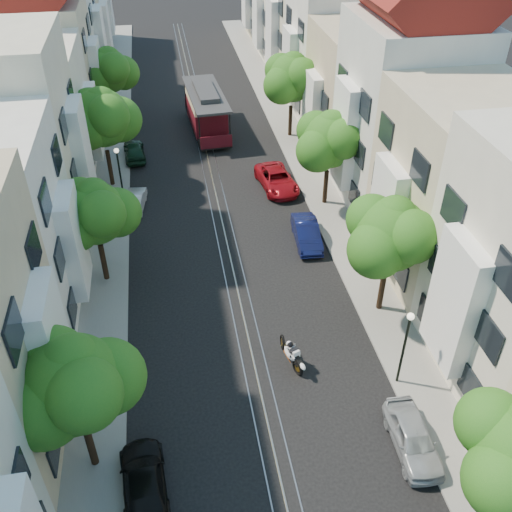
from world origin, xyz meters
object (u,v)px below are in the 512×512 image
tree_w_d (109,72)px  cable_car (206,108)px  lamp_west (119,168)px  tree_e_c (330,142)px  tree_e_d (293,79)px  parked_car_w_near (144,481)px  lamp_east (406,338)px  tree_e_b (392,236)px  sportbike_rider (291,354)px  parked_car_e_far (277,180)px  tree_w_b (95,214)px  parked_car_w_far (134,150)px  tree_w_a (75,386)px  parked_car_e_near (413,438)px  tree_w_c (103,119)px  parked_car_e_mid (307,233)px  parked_car_w_mid (134,201)px

tree_w_d → cable_car: 8.53m
lamp_west → tree_e_c: bearing=-8.5°
tree_e_d → parked_car_w_near: size_ratio=1.62×
lamp_east → lamp_west: (-12.60, 18.00, 0.00)m
tree_e_c → lamp_west: size_ratio=1.57×
tree_e_b → tree_e_c: (-0.00, 11.00, -0.13)m
parked_car_w_near → sportbike_rider: bearing=-146.4°
tree_w_d → parked_car_e_far: tree_w_d is taller
tree_e_d → lamp_west: tree_e_d is taller
tree_e_b → cable_car: (-6.76, 24.23, -2.73)m
tree_w_b → parked_car_w_far: size_ratio=1.62×
lamp_east → cable_car: bearing=101.2°
tree_w_a → tree_e_d: bearing=63.6°
parked_car_e_near → parked_car_w_near: (-10.83, -0.08, -0.05)m
cable_car → tree_w_b: bearing=-115.4°
tree_e_d → tree_w_d: 15.25m
tree_w_d → parked_car_e_far: size_ratio=1.36×
tree_w_a → tree_w_b: tree_w_a is taller
tree_w_c → parked_car_w_near: (1.91, -24.48, -4.46)m
cable_car → parked_car_w_far: 7.48m
parked_car_e_mid → lamp_west: bearing=154.0°
parked_car_w_near → parked_car_w_far: parked_car_w_far is taller
tree_e_c → parked_car_e_near: (-1.66, -19.40, -3.93)m
parked_car_w_far → tree_e_b: bearing=118.4°
tree_e_c → parked_car_w_mid: tree_e_c is taller
tree_e_d → lamp_west: size_ratio=1.65×
lamp_west → cable_car: 13.14m
tree_e_c → parked_car_w_near: 23.48m
tree_e_b → parked_car_w_near: bearing=-145.8°
tree_e_d → parked_car_e_near: (-1.66, -30.40, -4.20)m
parked_car_e_near → parked_car_e_far: parked_car_e_far is taller
lamp_west → parked_car_w_far: (0.70, 7.09, -2.18)m
tree_w_d → sportbike_rider: size_ratio=3.20×
lamp_east → tree_e_c: bearing=86.6°
tree_w_b → parked_car_w_near: (1.91, -13.48, -3.79)m
lamp_east → tree_w_a: bearing=-171.4°
tree_w_c → cable_car: (7.64, 8.23, -3.07)m
tree_w_b → tree_e_b: bearing=-19.1°
tree_e_d → sportbike_rider: bearing=-102.5°
tree_e_b → sportbike_rider: size_ratio=3.29×
lamp_east → parked_car_e_mid: bearing=97.0°
tree_w_a → lamp_west: (0.84, 20.02, -1.89)m
tree_e_d → tree_w_a: (-14.40, -29.00, -0.13)m
lamp_west → sportbike_rider: lamp_west is taller
tree_e_c → sportbike_rider: bearing=-111.5°
tree_e_c → tree_w_b: tree_e_c is taller
tree_e_b → lamp_west: tree_e_b is taller
lamp_west → parked_car_e_mid: lamp_west is taller
tree_w_a → tree_w_c: tree_w_c is taller
lamp_east → lamp_west: size_ratio=1.00×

